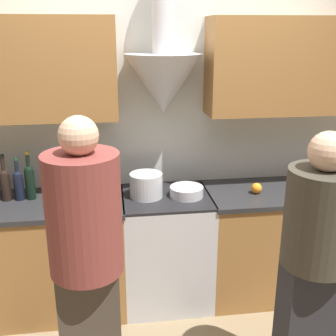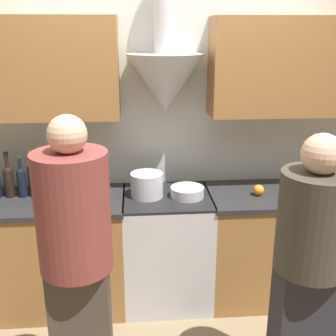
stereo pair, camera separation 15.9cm
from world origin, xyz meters
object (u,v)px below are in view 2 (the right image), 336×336
Objects in this scene: mixing_bowl at (187,192)px; stock_pot at (147,185)px; person_foreground_right at (309,266)px; orange_fruit at (258,190)px; wine_bottle_4 at (33,178)px; stove_range at (167,248)px; wine_bottle_3 at (22,180)px; person_foreground_left at (77,266)px; wine_bottle_2 at (9,179)px.

stock_pot is at bearing 173.39° from mixing_bowl.
person_foreground_right is (0.82, -1.02, -0.10)m from stock_pot.
stock_pot reaches higher than orange_fruit.
wine_bottle_4 is at bearing 146.54° from person_foreground_right.
orange_fruit is at bearing -3.19° from stock_pot.
person_foreground_right is at bearing -56.43° from stove_range.
mixing_bowl is at bearing -6.61° from stock_pot.
wine_bottle_3 is (-1.06, 0.07, 0.56)m from stove_range.
wine_bottle_4 is at bearing 4.54° from wine_bottle_3.
person_foreground_left reaches higher than stock_pot.
wine_bottle_4 reaches higher than orange_fruit.
wine_bottle_2 is at bearing 176.16° from orange_fruit.
stove_range is at bearing -3.79° from wine_bottle_2.
person_foreground_right is at bearing 0.79° from person_foreground_left.
stove_range is 2.75× the size of wine_bottle_3.
wine_bottle_3 reaches higher than stock_pot.
orange_fruit is (0.83, -0.05, -0.05)m from stock_pot.
stock_pot is 0.30m from mixing_bowl.
person_foreground_right is at bearing -51.01° from stock_pot.
mixing_bowl is at bearing -5.71° from wine_bottle_4.
orange_fruit is at bearing -3.84° from wine_bottle_2.
wine_bottle_3 is 1.23m from person_foreground_left.
orange_fruit is 0.05× the size of person_foreground_right.
wine_bottle_2 reaches higher than wine_bottle_3.
person_foreground_left reaches higher than wine_bottle_3.
stock_pot is 0.14× the size of person_foreground_left.
stock_pot is 0.83m from orange_fruit.
wine_bottle_3 reaches higher than orange_fruit.
stock_pot is at bearing 176.81° from orange_fruit.
wine_bottle_2 is at bearing 149.13° from person_foreground_right.
stove_range is 0.83m from orange_fruit.
stove_range is at bearing -4.56° from wine_bottle_4.
person_foreground_right is at bearing -33.46° from wine_bottle_4.
person_foreground_right is at bearing -32.08° from wine_bottle_3.
stock_pot reaches higher than stove_range.
person_foreground_right reaches higher than wine_bottle_2.
wine_bottle_4 is (-0.98, 0.08, 0.58)m from stove_range.
mixing_bowl is 3.04× the size of orange_fruit.
mixing_bowl is (0.30, -0.03, -0.05)m from stock_pot.
wine_bottle_4 reaches higher than stock_pot.
wine_bottle_3 is at bearing -2.83° from wine_bottle_2.
stove_range is 1.14m from wine_bottle_4.
person_foreground_right reaches higher than wine_bottle_4.
wine_bottle_3 is at bearing -175.46° from wine_bottle_4.
stove_range is 0.55m from stock_pot.
person_foreground_right is (1.66, -1.10, -0.16)m from wine_bottle_4.
person_foreground_left reaches higher than wine_bottle_2.
wine_bottle_3 is at bearing 147.92° from person_foreground_right.
mixing_bowl is (1.21, -0.11, -0.09)m from wine_bottle_3.
mixing_bowl is at bearing -13.22° from stove_range.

